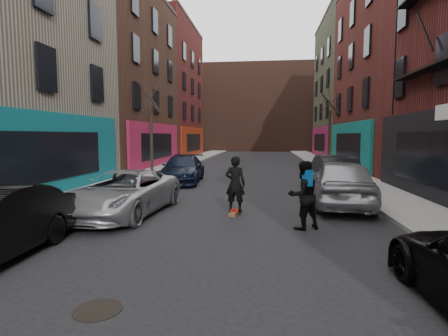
% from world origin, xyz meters
% --- Properties ---
extents(ground, '(160.00, 160.00, 0.00)m').
position_xyz_m(ground, '(0.00, 0.00, 0.00)').
color(ground, black).
rests_on(ground, ground).
extents(sidewalk_left, '(2.50, 84.00, 0.13)m').
position_xyz_m(sidewalk_left, '(-6.25, 30.00, 0.07)').
color(sidewalk_left, gray).
rests_on(sidewalk_left, ground).
extents(sidewalk_right, '(2.50, 84.00, 0.13)m').
position_xyz_m(sidewalk_right, '(6.25, 30.00, 0.07)').
color(sidewalk_right, gray).
rests_on(sidewalk_right, ground).
extents(buildings_left, '(12.00, 56.00, 16.50)m').
position_xyz_m(buildings_left, '(-13.50, 16.00, 8.25)').
color(buildings_left, '#542118').
rests_on(buildings_left, ground).
extents(building_far, '(40.00, 10.00, 14.00)m').
position_xyz_m(building_far, '(0.00, 56.00, 7.00)').
color(building_far, '#47281E').
rests_on(building_far, ground).
extents(tree_left_far, '(2.00, 2.00, 6.50)m').
position_xyz_m(tree_left_far, '(-6.20, 18.00, 3.38)').
color(tree_left_far, black).
rests_on(tree_left_far, sidewalk_left).
extents(tree_right_far, '(2.00, 2.00, 6.80)m').
position_xyz_m(tree_right_far, '(6.20, 24.00, 3.53)').
color(tree_right_far, black).
rests_on(tree_right_far, sidewalk_right).
extents(parked_left_far, '(2.70, 5.26, 1.42)m').
position_xyz_m(parked_left_far, '(-3.25, 6.42, 0.71)').
color(parked_left_far, '#9A9CA2').
rests_on(parked_left_far, ground).
extents(parked_left_end, '(2.43, 5.15, 1.45)m').
position_xyz_m(parked_left_end, '(-3.20, 14.20, 0.73)').
color(parked_left_end, black).
rests_on(parked_left_end, ground).
extents(parked_right_far, '(2.50, 5.21, 1.72)m').
position_xyz_m(parked_right_far, '(3.99, 8.70, 0.86)').
color(parked_right_far, '#999CA2').
rests_on(parked_right_far, ground).
extents(parked_right_end, '(2.01, 4.92, 1.59)m').
position_xyz_m(parked_right_end, '(4.60, 13.72, 0.79)').
color(parked_right_end, black).
rests_on(parked_right_end, ground).
extents(skateboard, '(0.36, 0.83, 0.10)m').
position_xyz_m(skateboard, '(0.32, 6.83, 0.05)').
color(skateboard, brown).
rests_on(skateboard, ground).
extents(skateboarder, '(0.72, 0.54, 1.80)m').
position_xyz_m(skateboarder, '(0.32, 6.83, 1.00)').
color(skateboarder, black).
rests_on(skateboarder, skateboard).
extents(pedestrian, '(1.14, 1.06, 1.86)m').
position_xyz_m(pedestrian, '(2.30, 5.31, 0.94)').
color(pedestrian, black).
rests_on(pedestrian, ground).
extents(manhole, '(0.81, 0.81, 0.01)m').
position_xyz_m(manhole, '(-1.13, 0.40, 0.01)').
color(manhole, black).
rests_on(manhole, ground).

